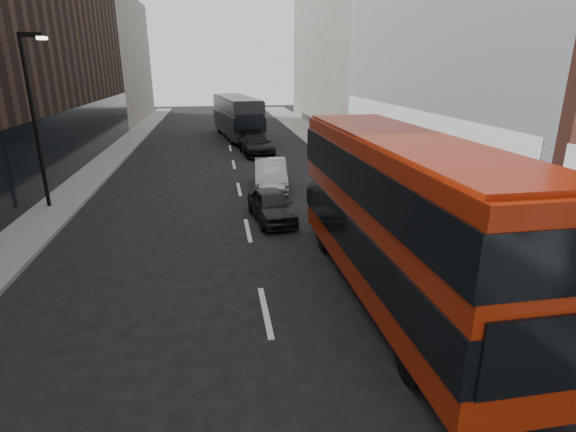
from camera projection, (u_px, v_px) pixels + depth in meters
name	position (u px, v px, depth m)	size (l,w,h in m)	color
sidewalk_right	(353.00, 163.00, 28.38)	(3.00, 80.00, 0.15)	slate
sidewalk_left	(96.00, 172.00, 26.06)	(2.00, 80.00, 0.15)	slate
building_victorian	(339.00, 25.00, 43.69)	(6.50, 24.00, 21.00)	#635E57
building_left_mid	(42.00, 47.00, 28.01)	(5.00, 24.00, 14.00)	black
building_left_far	(115.00, 60.00, 48.76)	(5.00, 20.00, 13.00)	#635E57
street_lamp	(35.00, 111.00, 18.16)	(1.06, 0.22, 7.00)	black
red_bus	(400.00, 212.00, 11.43)	(2.71, 10.72, 4.31)	#992109
grey_bus	(237.00, 116.00, 38.20)	(3.92, 10.80, 3.43)	black
car_a	(271.00, 205.00, 17.94)	(1.47, 3.65, 1.24)	black
car_b	(271.00, 174.00, 22.52)	(1.54, 4.42, 1.46)	#909398
car_c	(256.00, 144.00, 31.28)	(1.97, 4.86, 1.41)	black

